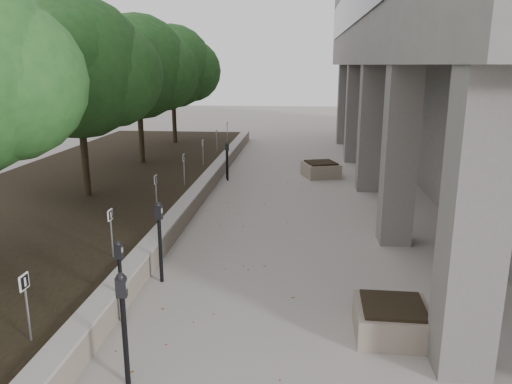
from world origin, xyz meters
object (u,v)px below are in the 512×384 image
at_px(crabapple_tree_4, 139,89).
at_px(parking_meter_3, 160,243).
at_px(crabapple_tree_3, 80,98).
at_px(parking_meter_2, 124,330).
at_px(parking_meter_1, 121,283).
at_px(planter_front, 392,319).
at_px(crabapple_tree_5, 173,84).
at_px(planter_back, 321,169).
at_px(parking_meter_4, 227,161).
at_px(parking_meter_5, 228,162).

height_order(crabapple_tree_4, parking_meter_3, crabapple_tree_4).
xyz_separation_m(crabapple_tree_3, parking_meter_2, (3.85, -7.75, -2.35)).
bearing_deg(parking_meter_1, planter_front, 5.18).
relative_size(crabapple_tree_5, planter_back, 4.56).
xyz_separation_m(parking_meter_2, parking_meter_4, (-0.48, 11.89, -0.10)).
distance_m(crabapple_tree_4, crabapple_tree_5, 5.00).
distance_m(parking_meter_2, parking_meter_3, 3.12).
height_order(parking_meter_5, planter_front, parking_meter_5).
distance_m(parking_meter_3, planter_back, 10.06).
xyz_separation_m(crabapple_tree_5, parking_meter_3, (3.44, -14.65, -2.33)).
bearing_deg(crabapple_tree_5, crabapple_tree_3, -90.00).
bearing_deg(parking_meter_1, crabapple_tree_3, 122.51).
relative_size(crabapple_tree_4, parking_meter_4, 4.07).
distance_m(crabapple_tree_4, parking_meter_4, 4.26).
bearing_deg(parking_meter_5, crabapple_tree_4, 153.28).
bearing_deg(crabapple_tree_3, parking_meter_1, -62.45).
height_order(crabapple_tree_4, planter_front, crabapple_tree_4).
bearing_deg(parking_meter_5, parking_meter_3, -98.48).
bearing_deg(crabapple_tree_3, parking_meter_3, -53.57).
height_order(parking_meter_1, parking_meter_5, parking_meter_1).
bearing_deg(crabapple_tree_5, parking_meter_1, -78.68).
height_order(crabapple_tree_4, parking_meter_1, crabapple_tree_4).
distance_m(crabapple_tree_5, planter_front, 18.07).
bearing_deg(crabapple_tree_4, parking_meter_2, -73.18).
height_order(parking_meter_2, parking_meter_4, parking_meter_2).
relative_size(parking_meter_3, planter_front, 1.43).
height_order(crabapple_tree_5, parking_meter_1, crabapple_tree_5).
bearing_deg(planter_back, crabapple_tree_3, -144.42).
bearing_deg(planter_front, planter_back, 93.59).
bearing_deg(parking_meter_4, crabapple_tree_4, 151.31).
bearing_deg(parking_meter_2, parking_meter_5, 85.10).
xyz_separation_m(parking_meter_3, planter_back, (3.32, 9.49, -0.51)).
height_order(crabapple_tree_5, parking_meter_5, crabapple_tree_5).
xyz_separation_m(crabapple_tree_4, crabapple_tree_5, (0.00, 5.00, 0.00)).
bearing_deg(crabapple_tree_5, parking_meter_2, -77.75).
relative_size(crabapple_tree_3, parking_meter_3, 3.46).
distance_m(planter_front, planter_back, 11.07).
distance_m(crabapple_tree_4, planter_back, 7.33).
distance_m(crabapple_tree_3, parking_meter_5, 5.72).
relative_size(parking_meter_1, parking_meter_4, 1.03).
height_order(parking_meter_3, planter_front, parking_meter_3).
distance_m(crabapple_tree_5, parking_meter_1, 16.73).
bearing_deg(parking_meter_1, parking_meter_5, 93.85).
xyz_separation_m(parking_meter_1, parking_meter_5, (0.20, 10.09, -0.02)).
height_order(crabapple_tree_5, parking_meter_2, crabapple_tree_5).
bearing_deg(parking_meter_5, planter_front, -76.74).
bearing_deg(crabapple_tree_3, planter_front, -39.84).
xyz_separation_m(parking_meter_3, parking_meter_5, (0.01, 8.51, -0.11)).
bearing_deg(parking_meter_2, crabapple_tree_4, 99.90).
relative_size(crabapple_tree_5, parking_meter_5, 4.04).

